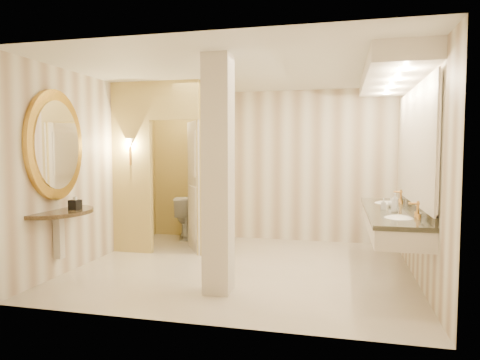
# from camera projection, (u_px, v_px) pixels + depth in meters

# --- Properties ---
(floor) EXTENTS (4.50, 4.50, 0.00)m
(floor) POSITION_uv_depth(u_px,v_px,m) (243.00, 267.00, 5.96)
(floor) COLOR beige
(floor) RESTS_ON ground
(ceiling) EXTENTS (4.50, 4.50, 0.00)m
(ceiling) POSITION_uv_depth(u_px,v_px,m) (243.00, 71.00, 5.77)
(ceiling) COLOR silver
(ceiling) RESTS_ON wall_back
(wall_back) EXTENTS (4.50, 0.02, 2.70)m
(wall_back) POSITION_uv_depth(u_px,v_px,m) (268.00, 166.00, 7.81)
(wall_back) COLOR silver
(wall_back) RESTS_ON floor
(wall_front) EXTENTS (4.50, 0.02, 2.70)m
(wall_front) POSITION_uv_depth(u_px,v_px,m) (195.00, 181.00, 3.93)
(wall_front) COLOR silver
(wall_front) RESTS_ON floor
(wall_left) EXTENTS (0.02, 4.00, 2.70)m
(wall_left) POSITION_uv_depth(u_px,v_px,m) (97.00, 169.00, 6.38)
(wall_left) COLOR silver
(wall_left) RESTS_ON floor
(wall_right) EXTENTS (0.02, 4.00, 2.70)m
(wall_right) POSITION_uv_depth(u_px,v_px,m) (418.00, 173.00, 5.35)
(wall_right) COLOR silver
(wall_right) RESTS_ON floor
(toilet_closet) EXTENTS (1.50, 1.55, 2.70)m
(toilet_closet) POSITION_uv_depth(u_px,v_px,m) (190.00, 165.00, 7.06)
(toilet_closet) COLOR #E6D778
(toilet_closet) RESTS_ON floor
(wall_sconce) EXTENTS (0.14, 0.14, 0.42)m
(wall_sconce) POSITION_uv_depth(u_px,v_px,m) (130.00, 144.00, 6.70)
(wall_sconce) COLOR #C48A3E
(wall_sconce) RESTS_ON toilet_closet
(vanity) EXTENTS (0.75, 2.77, 2.09)m
(vanity) POSITION_uv_depth(u_px,v_px,m) (395.00, 151.00, 5.43)
(vanity) COLOR beige
(vanity) RESTS_ON floor
(console_shelf) EXTENTS (1.07, 1.07, 1.98)m
(console_shelf) POSITION_uv_depth(u_px,v_px,m) (55.00, 173.00, 5.41)
(console_shelf) COLOR black
(console_shelf) RESTS_ON floor
(pillar) EXTENTS (0.31, 0.31, 2.70)m
(pillar) POSITION_uv_depth(u_px,v_px,m) (218.00, 175.00, 4.84)
(pillar) COLOR beige
(pillar) RESTS_ON floor
(tissue_box) EXTENTS (0.13, 0.13, 0.12)m
(tissue_box) POSITION_uv_depth(u_px,v_px,m) (75.00, 205.00, 5.48)
(tissue_box) COLOR black
(tissue_box) RESTS_ON console_shelf
(toilet) EXTENTS (0.68, 0.88, 0.79)m
(toilet) POSITION_uv_depth(u_px,v_px,m) (186.00, 217.00, 7.98)
(toilet) COLOR white
(toilet) RESTS_ON floor
(soap_bottle_a) EXTENTS (0.08, 0.08, 0.15)m
(soap_bottle_a) POSITION_uv_depth(u_px,v_px,m) (384.00, 204.00, 5.46)
(soap_bottle_a) COLOR beige
(soap_bottle_a) RESTS_ON vanity
(soap_bottle_b) EXTENTS (0.09, 0.09, 0.11)m
(soap_bottle_b) POSITION_uv_depth(u_px,v_px,m) (391.00, 203.00, 5.77)
(soap_bottle_b) COLOR silver
(soap_bottle_b) RESTS_ON vanity
(soap_bottle_c) EXTENTS (0.11, 0.12, 0.23)m
(soap_bottle_c) POSITION_uv_depth(u_px,v_px,m) (395.00, 202.00, 5.27)
(soap_bottle_c) COLOR #C6B28C
(soap_bottle_c) RESTS_ON vanity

